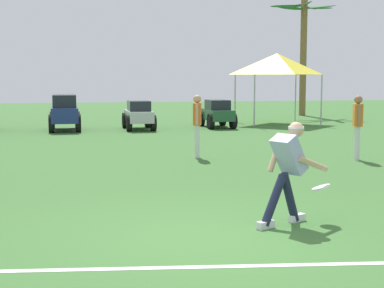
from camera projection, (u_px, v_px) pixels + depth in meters
name	position (u px, v px, depth m)	size (l,w,h in m)	color
ground_plane	(203.00, 237.00, 7.35)	(80.00, 80.00, 0.00)	#38662D
field_line_paint	(227.00, 266.00, 6.21)	(26.10, 0.10, 0.01)	white
frisbee_thrower	(288.00, 167.00, 7.96)	(1.13, 0.55, 1.39)	#191E38
frisbee_in_flight	(321.00, 187.00, 8.11)	(0.35, 0.35, 0.10)	white
teammate_near_sideline	(197.00, 120.00, 14.49)	(0.28, 0.49, 1.56)	silver
teammate_midfield	(358.00, 121.00, 14.11)	(0.30, 0.49, 1.56)	silver
parked_car_slot_c	(65.00, 111.00, 22.03)	(1.16, 2.41, 1.34)	navy
parked_car_slot_d	(139.00, 115.00, 22.40)	(1.11, 2.21, 1.10)	#B7BABF
parked_car_slot_e	(217.00, 113.00, 23.33)	(1.12, 2.22, 1.10)	#235133
palm_tree_left_of_centre	(303.00, 46.00, 30.27)	(3.34, 3.15, 5.91)	brown
event_tent	(277.00, 64.00, 24.87)	(2.99, 2.99, 2.99)	#B2B5BA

